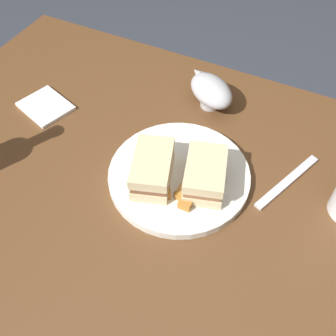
{
  "coord_description": "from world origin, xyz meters",
  "views": [
    {
      "loc": [
        0.23,
        -0.42,
        1.35
      ],
      "look_at": [
        0.02,
        0.01,
        0.76
      ],
      "focal_mm": 42.52,
      "sensor_mm": 36.0,
      "label": 1
    }
  ],
  "objects_px": {
    "sandwich_half_left": "(152,169)",
    "gravy_boat": "(211,90)",
    "sandwich_half_right": "(205,175)",
    "plate": "(179,175)",
    "napkin": "(46,106)",
    "fork": "(287,182)"
  },
  "relations": [
    {
      "from": "sandwich_half_left",
      "to": "sandwich_half_right",
      "type": "relative_size",
      "value": 1.04
    },
    {
      "from": "gravy_boat",
      "to": "fork",
      "type": "height_order",
      "value": "gravy_boat"
    },
    {
      "from": "sandwich_half_right",
      "to": "gravy_boat",
      "type": "height_order",
      "value": "same"
    },
    {
      "from": "sandwich_half_left",
      "to": "gravy_boat",
      "type": "xyz_separation_m",
      "value": [
        0.01,
        0.26,
        -0.0
      ]
    },
    {
      "from": "sandwich_half_left",
      "to": "sandwich_half_right",
      "type": "xyz_separation_m",
      "value": [
        0.09,
        0.03,
        -0.0
      ]
    },
    {
      "from": "fork",
      "to": "gravy_boat",
      "type": "bearing_deg",
      "value": 79.38
    },
    {
      "from": "plate",
      "to": "gravy_boat",
      "type": "distance_m",
      "value": 0.23
    },
    {
      "from": "plate",
      "to": "fork",
      "type": "height_order",
      "value": "plate"
    },
    {
      "from": "napkin",
      "to": "fork",
      "type": "bearing_deg",
      "value": 3.38
    },
    {
      "from": "napkin",
      "to": "fork",
      "type": "xyz_separation_m",
      "value": [
        0.56,
        0.03,
        -0.0
      ]
    },
    {
      "from": "sandwich_half_left",
      "to": "gravy_boat",
      "type": "bearing_deg",
      "value": 87.22
    },
    {
      "from": "sandwich_half_left",
      "to": "napkin",
      "type": "relative_size",
      "value": 1.21
    },
    {
      "from": "sandwich_half_right",
      "to": "gravy_boat",
      "type": "xyz_separation_m",
      "value": [
        -0.08,
        0.23,
        -0.0
      ]
    },
    {
      "from": "sandwich_half_left",
      "to": "gravy_boat",
      "type": "distance_m",
      "value": 0.26
    },
    {
      "from": "plate",
      "to": "napkin",
      "type": "relative_size",
      "value": 2.51
    },
    {
      "from": "fork",
      "to": "napkin",
      "type": "bearing_deg",
      "value": 115.24
    },
    {
      "from": "sandwich_half_left",
      "to": "sandwich_half_right",
      "type": "height_order",
      "value": "sandwich_half_left"
    },
    {
      "from": "gravy_boat",
      "to": "plate",
      "type": "bearing_deg",
      "value": -82.86
    },
    {
      "from": "sandwich_half_right",
      "to": "gravy_boat",
      "type": "relative_size",
      "value": 0.9
    },
    {
      "from": "plate",
      "to": "sandwich_half_left",
      "type": "bearing_deg",
      "value": -139.34
    },
    {
      "from": "plate",
      "to": "gravy_boat",
      "type": "height_order",
      "value": "gravy_boat"
    },
    {
      "from": "gravy_boat",
      "to": "napkin",
      "type": "height_order",
      "value": "gravy_boat"
    }
  ]
}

